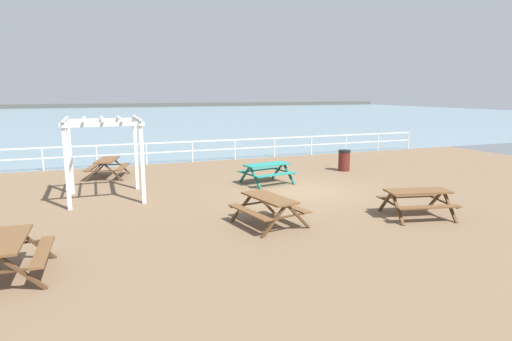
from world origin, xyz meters
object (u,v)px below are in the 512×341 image
at_px(picnic_table_mid_centre, 418,197).
at_px(picnic_table_far_left, 269,204).
at_px(picnic_table_near_left, 267,169).
at_px(lattice_pergola, 103,139).
at_px(litter_bin, 344,160).
at_px(picnic_table_far_right, 6,249).
at_px(picnic_table_near_right, 107,164).

distance_m(picnic_table_mid_centre, picnic_table_far_left, 4.34).
relative_size(picnic_table_near_left, lattice_pergola, 0.76).
bearing_deg(picnic_table_far_left, litter_bin, -56.81).
distance_m(picnic_table_far_left, lattice_pergola, 6.29).
height_order(picnic_table_far_left, picnic_table_far_right, same).
bearing_deg(lattice_pergola, picnic_table_mid_centre, -33.26).
bearing_deg(litter_bin, picnic_table_far_right, -149.11).
height_order(picnic_table_near_right, picnic_table_mid_centre, same).
distance_m(picnic_table_mid_centre, picnic_table_far_right, 10.25).
bearing_deg(picnic_table_far_left, picnic_table_far_right, 90.56).
xyz_separation_m(picnic_table_near_right, litter_bin, (10.09, -2.28, -0.10)).
distance_m(picnic_table_near_left, picnic_table_far_left, 5.31).
bearing_deg(picnic_table_near_right, picnic_table_far_left, -141.02).
distance_m(picnic_table_far_left, litter_bin, 8.84).
xyz_separation_m(picnic_table_far_left, litter_bin, (6.35, 6.16, -0.10)).
height_order(picnic_table_near_left, picnic_table_mid_centre, same).
bearing_deg(picnic_table_far_left, picnic_table_mid_centre, -112.12).
bearing_deg(picnic_table_near_left, picnic_table_mid_centre, -79.70).
relative_size(lattice_pergola, litter_bin, 2.84).
bearing_deg(picnic_table_near_left, lattice_pergola, 171.26).
bearing_deg(picnic_table_mid_centre, picnic_table_near_left, 124.23).
bearing_deg(litter_bin, lattice_pergola, -171.85).
distance_m(picnic_table_far_right, lattice_pergola, 6.41).
relative_size(picnic_table_mid_centre, picnic_table_far_left, 1.02).
distance_m(picnic_table_far_right, litter_bin, 14.37).
relative_size(picnic_table_near_right, picnic_table_mid_centre, 1.02).
height_order(picnic_table_mid_centre, picnic_table_far_right, same).
relative_size(picnic_table_near_left, litter_bin, 2.16).
xyz_separation_m(picnic_table_far_right, lattice_pergola, (2.04, 5.91, 1.41)).
height_order(picnic_table_near_left, picnic_table_far_left, same).
bearing_deg(picnic_table_mid_centre, picnic_table_near_right, 143.72).
distance_m(picnic_table_mid_centre, litter_bin, 7.31).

